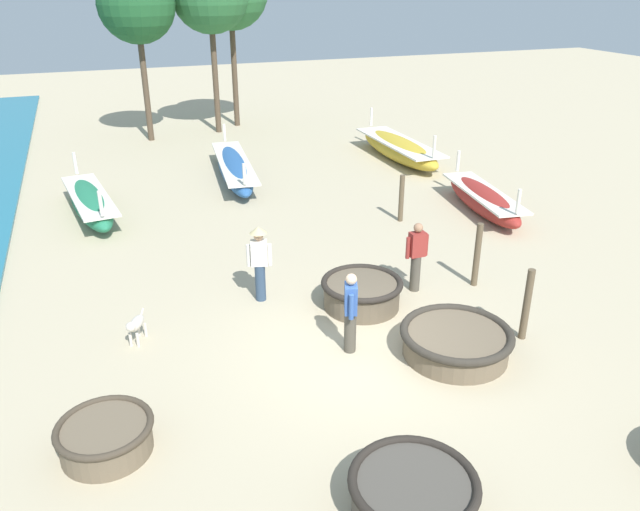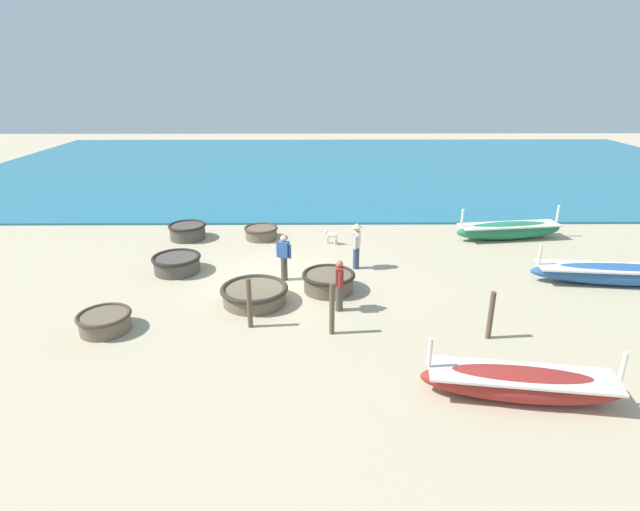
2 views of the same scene
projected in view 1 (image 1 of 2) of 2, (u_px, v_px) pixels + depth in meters
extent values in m
plane|color=#BCAD8C|center=(363.00, 354.00, 11.39)|extent=(80.00, 80.00, 0.00)
cylinder|color=brown|center=(456.00, 344.00, 11.28)|extent=(1.89, 1.89, 0.46)
torus|color=#332D26|center=(457.00, 333.00, 11.18)|extent=(2.04, 2.04, 0.15)
cylinder|color=brown|center=(106.00, 439.00, 8.99)|extent=(1.30, 1.30, 0.45)
torus|color=#42382B|center=(104.00, 426.00, 8.89)|extent=(1.40, 1.40, 0.10)
cylinder|color=brown|center=(362.00, 295.00, 12.91)|extent=(1.57, 1.57, 0.55)
torus|color=#28231E|center=(362.00, 283.00, 12.80)|extent=(1.70, 1.70, 0.13)
cylinder|color=#4C473F|center=(413.00, 498.00, 7.93)|extent=(1.56, 1.56, 0.53)
torus|color=#28231E|center=(414.00, 482.00, 7.82)|extent=(1.68, 1.68, 0.12)
ellipsoid|color=#285693|center=(234.00, 169.00, 20.97)|extent=(1.59, 5.93, 0.70)
cube|color=silver|center=(234.00, 162.00, 20.88)|extent=(1.58, 5.46, 0.06)
cylinder|color=silver|center=(224.00, 132.00, 23.10)|extent=(0.10, 0.10, 0.63)
cylinder|color=silver|center=(244.00, 174.00, 18.34)|extent=(0.10, 0.10, 0.63)
ellipsoid|color=maroon|center=(483.00, 200.00, 18.03)|extent=(1.56, 4.30, 0.72)
cube|color=silver|center=(484.00, 192.00, 17.94)|extent=(1.54, 3.97, 0.06)
cylinder|color=silver|center=(458.00, 161.00, 19.49)|extent=(0.10, 0.10, 0.65)
cylinder|color=silver|center=(519.00, 201.00, 16.05)|extent=(0.10, 0.10, 0.65)
ellipsoid|color=#237551|center=(90.00, 203.00, 17.73)|extent=(1.50, 4.61, 0.74)
cube|color=silver|center=(89.00, 195.00, 17.64)|extent=(1.49, 4.26, 0.06)
cylinder|color=silver|center=(75.00, 163.00, 19.14)|extent=(0.10, 0.10, 0.67)
cylinder|color=silver|center=(101.00, 203.00, 15.79)|extent=(0.10, 0.10, 0.67)
ellipsoid|color=gold|center=(399.00, 149.00, 23.12)|extent=(1.25, 5.41, 0.80)
cube|color=silver|center=(399.00, 142.00, 23.01)|extent=(1.30, 4.97, 0.06)
cylinder|color=silver|center=(371.00, 117.00, 24.94)|extent=(0.10, 0.10, 0.72)
cylinder|color=silver|center=(434.00, 146.00, 20.71)|extent=(0.10, 0.10, 0.72)
cylinder|color=#4C473D|center=(415.00, 273.00, 13.53)|extent=(0.22, 0.22, 0.82)
cube|color=maroon|center=(417.00, 244.00, 13.25)|extent=(0.34, 0.22, 0.54)
sphere|color=#A37556|center=(418.00, 228.00, 13.10)|extent=(0.20, 0.20, 0.20)
cylinder|color=maroon|center=(408.00, 248.00, 13.20)|extent=(0.09, 0.09, 0.48)
cylinder|color=maroon|center=(426.00, 245.00, 13.35)|extent=(0.09, 0.09, 0.48)
cylinder|color=#4C473D|center=(350.00, 331.00, 11.33)|extent=(0.22, 0.22, 0.82)
cube|color=#33569E|center=(351.00, 298.00, 11.05)|extent=(0.32, 0.40, 0.54)
sphere|color=#DBB28E|center=(351.00, 279.00, 10.89)|extent=(0.20, 0.20, 0.20)
cylinder|color=#33569E|center=(351.00, 307.00, 10.87)|extent=(0.09, 0.09, 0.48)
cylinder|color=#33569E|center=(350.00, 295.00, 11.27)|extent=(0.09, 0.09, 0.48)
cylinder|color=#2D425B|center=(260.00, 282.00, 13.13)|extent=(0.22, 0.22, 0.82)
cube|color=silver|center=(259.00, 253.00, 12.85)|extent=(0.39, 0.30, 0.54)
sphere|color=tan|center=(258.00, 236.00, 12.69)|extent=(0.20, 0.20, 0.20)
cylinder|color=silver|center=(248.00, 255.00, 12.85)|extent=(0.09, 0.09, 0.48)
cylinder|color=silver|center=(270.00, 255.00, 12.88)|extent=(0.09, 0.09, 0.48)
cone|color=#D1BC84|center=(258.00, 230.00, 12.64)|extent=(0.36, 0.36, 0.14)
ellipsoid|color=beige|center=(137.00, 323.00, 11.64)|extent=(0.42, 0.55, 0.22)
sphere|color=beige|center=(131.00, 327.00, 11.39)|extent=(0.18, 0.18, 0.18)
cylinder|color=beige|center=(142.00, 314.00, 11.83)|extent=(0.13, 0.20, 0.16)
cylinder|color=beige|center=(138.00, 340.00, 11.57)|extent=(0.06, 0.06, 0.28)
cylinder|color=beige|center=(131.00, 339.00, 11.58)|extent=(0.06, 0.06, 0.28)
cylinder|color=beige|center=(146.00, 330.00, 11.89)|extent=(0.06, 0.06, 0.28)
cylinder|color=beige|center=(139.00, 329.00, 11.91)|extent=(0.06, 0.06, 0.28)
cylinder|color=brown|center=(401.00, 198.00, 17.24)|extent=(0.14, 0.14, 1.33)
cylinder|color=brown|center=(527.00, 305.00, 11.60)|extent=(0.14, 0.14, 1.44)
cylinder|color=brown|center=(477.00, 255.00, 13.62)|extent=(0.14, 0.14, 1.47)
cylinder|color=#4C3D2D|center=(235.00, 74.00, 27.55)|extent=(0.24, 0.24, 4.55)
cylinder|color=#4C3D2D|center=(146.00, 88.00, 25.11)|extent=(0.24, 0.24, 4.24)
sphere|color=#1E5128|center=(136.00, 4.00, 23.81)|extent=(2.97, 2.97, 2.97)
cylinder|color=#4C3D2D|center=(215.00, 79.00, 26.39)|extent=(0.24, 0.24, 4.51)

